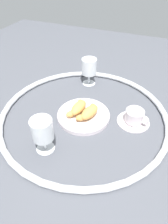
# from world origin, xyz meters

# --- Properties ---
(ground_plane) EXTENTS (2.20, 2.20, 0.00)m
(ground_plane) POSITION_xyz_m (0.00, 0.00, 0.00)
(ground_plane) COLOR #4C4F56
(table_chrome_rim) EXTENTS (0.72, 0.72, 0.02)m
(table_chrome_rim) POSITION_xyz_m (0.00, 0.00, 0.01)
(table_chrome_rim) COLOR silver
(table_chrome_rim) RESTS_ON ground_plane
(pastry_plate) EXTENTS (0.23, 0.23, 0.02)m
(pastry_plate) POSITION_xyz_m (-0.01, -0.00, 0.01)
(pastry_plate) COLOR silver
(pastry_plate) RESTS_ON ground_plane
(croissant_large) EXTENTS (0.13, 0.09, 0.04)m
(croissant_large) POSITION_xyz_m (-0.01, -0.03, 0.04)
(croissant_large) COLOR #D6994C
(croissant_large) RESTS_ON pastry_plate
(croissant_small) EXTENTS (0.14, 0.07, 0.04)m
(croissant_small) POSITION_xyz_m (-0.00, 0.03, 0.04)
(croissant_small) COLOR #D6994C
(croissant_small) RESTS_ON pastry_plate
(coffee_cup_near) EXTENTS (0.14, 0.14, 0.06)m
(coffee_cup_near) POSITION_xyz_m (0.05, -0.21, 0.03)
(coffee_cup_near) COLOR silver
(coffee_cup_near) RESTS_ON ground_plane
(juice_glass_left) EXTENTS (0.08, 0.08, 0.14)m
(juice_glass_left) POSITION_xyz_m (0.26, 0.08, 0.09)
(juice_glass_left) COLOR white
(juice_glass_left) RESTS_ON ground_plane
(juice_glass_right) EXTENTS (0.08, 0.08, 0.14)m
(juice_glass_right) POSITION_xyz_m (-0.22, 0.06, 0.10)
(juice_glass_right) COLOR white
(juice_glass_right) RESTS_ON ground_plane
(sugar_packet) EXTENTS (0.06, 0.05, 0.01)m
(sugar_packet) POSITION_xyz_m (-0.09, 0.14, 0.00)
(sugar_packet) COLOR white
(sugar_packet) RESTS_ON ground_plane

